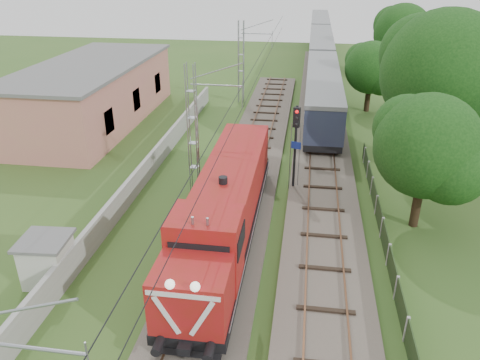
% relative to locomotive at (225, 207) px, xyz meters
% --- Properties ---
extents(ground, '(140.00, 140.00, 0.00)m').
position_rel_locomotive_xyz_m(ground, '(0.00, -6.15, -2.17)').
color(ground, '#30531F').
rests_on(ground, ground).
extents(track_main, '(4.20, 70.00, 0.45)m').
position_rel_locomotive_xyz_m(track_main, '(0.00, 0.85, -1.99)').
color(track_main, '#6B6054').
rests_on(track_main, ground).
extents(track_side, '(4.20, 80.00, 0.45)m').
position_rel_locomotive_xyz_m(track_side, '(5.00, 13.85, -1.99)').
color(track_side, '#6B6054').
rests_on(track_side, ground).
extents(catenary, '(3.31, 70.00, 8.00)m').
position_rel_locomotive_xyz_m(catenary, '(-2.95, 5.85, 1.88)').
color(catenary, gray).
rests_on(catenary, ground).
extents(boundary_wall, '(0.25, 40.00, 1.50)m').
position_rel_locomotive_xyz_m(boundary_wall, '(-6.50, 5.85, -1.42)').
color(boundary_wall, '#9E9E99').
rests_on(boundary_wall, ground).
extents(station_building, '(8.40, 20.40, 5.22)m').
position_rel_locomotive_xyz_m(station_building, '(-15.00, 17.85, 0.46)').
color(station_building, tan).
rests_on(station_building, ground).
extents(fence, '(0.12, 32.00, 1.20)m').
position_rel_locomotive_xyz_m(fence, '(8.00, -3.15, -1.57)').
color(fence, black).
rests_on(fence, ground).
extents(locomotive, '(2.88, 16.43, 4.17)m').
position_rel_locomotive_xyz_m(locomotive, '(0.00, 0.00, 0.00)').
color(locomotive, black).
rests_on(locomotive, ground).
extents(coach_rake, '(2.96, 66.08, 3.43)m').
position_rel_locomotive_xyz_m(coach_rake, '(5.00, 44.78, 0.30)').
color(coach_rake, black).
rests_on(coach_rake, ground).
extents(signal_post, '(0.60, 0.48, 5.53)m').
position_rel_locomotive_xyz_m(signal_post, '(3.15, 6.64, 1.63)').
color(signal_post, black).
rests_on(signal_post, ground).
extents(relay_hut, '(2.29, 2.29, 2.21)m').
position_rel_locomotive_xyz_m(relay_hut, '(-7.40, -4.10, -1.05)').
color(relay_hut, beige).
rests_on(relay_hut, ground).
extents(tree_a, '(5.72, 5.45, 7.42)m').
position_rel_locomotive_xyz_m(tree_a, '(9.99, 3.36, 2.46)').
color(tree_a, '#342415').
rests_on(tree_a, ground).
extents(tree_b, '(8.29, 7.90, 10.75)m').
position_rel_locomotive_xyz_m(tree_b, '(12.23, 11.15, 4.54)').
color(tree_b, '#342415').
rests_on(tree_b, ground).
extents(tree_c, '(5.08, 4.83, 6.58)m').
position_rel_locomotive_xyz_m(tree_c, '(9.41, 24.73, 1.93)').
color(tree_c, '#342415').
rests_on(tree_c, ground).
extents(tree_d, '(6.78, 6.46, 8.79)m').
position_rel_locomotive_xyz_m(tree_d, '(14.06, 37.82, 3.31)').
color(tree_d, '#342415').
rests_on(tree_d, ground).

